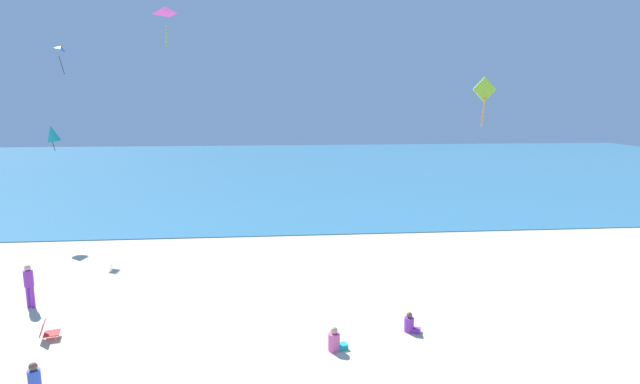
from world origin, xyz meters
name	(u,v)px	position (x,y,z in m)	size (l,w,h in m)	color
ground_plane	(312,308)	(0.00, 10.00, 0.00)	(120.00, 120.00, 0.00)	beige
ocean_water	(285,167)	(0.00, 50.05, 0.03)	(120.00, 60.00, 0.05)	teal
beach_chair_mid_beach	(47,331)	(-8.49, 8.29, 0.29)	(0.67, 0.62, 0.63)	#D13D3D
person_2	(335,342)	(0.44, 6.76, 0.28)	(0.66, 0.47, 0.75)	#D8599E
person_5	(410,325)	(3.02, 7.78, 0.24)	(0.59, 0.46, 0.66)	purple
person_6	(29,283)	(-10.18, 10.96, 0.94)	(0.41, 0.41, 1.62)	purple
kite_magenta	(165,10)	(-4.97, 11.45, 10.49)	(0.83, 0.72, 1.41)	#DB3DA8
kite_lime	(484,91)	(3.97, 5.19, 7.63)	(0.62, 0.16, 1.24)	#99DB33
kite_teal	(52,133)	(-13.15, 21.17, 5.71)	(0.94, 0.82, 1.43)	#1EADAD
kite_blue	(61,48)	(-12.92, 22.72, 10.29)	(0.70, 0.77, 1.59)	blue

